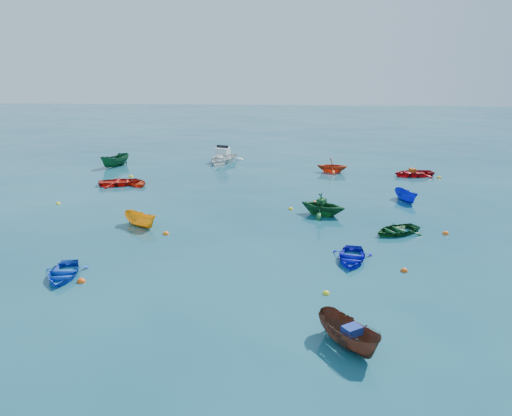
{
  "coord_description": "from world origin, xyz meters",
  "views": [
    {
      "loc": [
        2.09,
        -25.25,
        9.62
      ],
      "look_at": [
        0.0,
        5.0,
        0.4
      ],
      "focal_mm": 35.0,
      "sensor_mm": 36.0,
      "label": 1
    }
  ],
  "objects": [
    {
      "name": "buoy_ye_b",
      "position": [
        -13.62,
        6.31,
        0.0
      ],
      "size": [
        0.3,
        0.3,
        0.3
      ],
      "primitive_type": "sphere",
      "color": "yellow",
      "rests_on": "ground"
    },
    {
      "name": "buoy_ye_e",
      "position": [
        14.45,
        15.85,
        0.0
      ],
      "size": [
        0.36,
        0.36,
        0.36
      ],
      "primitive_type": "sphere",
      "color": "yellow",
      "rests_on": "ground"
    },
    {
      "name": "sampan_yellow_mid",
      "position": [
        -6.63,
        2.13,
        0.0
      ],
      "size": [
        2.65,
        2.25,
        0.99
      ],
      "primitive_type": "imported",
      "rotation": [
        0.0,
        0.0,
        0.96
      ],
      "color": "orange",
      "rests_on": "ground"
    },
    {
      "name": "buoy_or_c",
      "position": [
        -4.82,
        0.86,
        0.0
      ],
      "size": [
        0.36,
        0.36,
        0.36
      ],
      "primitive_type": "sphere",
      "color": "orange",
      "rests_on": "ground"
    },
    {
      "name": "tarp_green_b",
      "position": [
        4.13,
        5.12,
        0.9
      ],
      "size": [
        0.66,
        0.73,
        0.29
      ],
      "primitive_type": "cube",
      "rotation": [
        0.0,
        0.0,
        1.13
      ],
      "color": "#10411A",
      "rests_on": "dinghy_green_n"
    },
    {
      "name": "tarp_blue_a",
      "position": [
        4.32,
        -10.07,
        0.71
      ],
      "size": [
        0.77,
        0.74,
        0.3
      ],
      "primitive_type": "cube",
      "rotation": [
        0.0,
        0.0,
        0.6
      ],
      "color": "navy",
      "rests_on": "sampan_brown_mid"
    },
    {
      "name": "dinghy_green_e",
      "position": [
        8.22,
        1.95,
        0.0
      ],
      "size": [
        3.51,
        3.24,
        0.59
      ],
      "primitive_type": "imported",
      "rotation": [
        0.0,
        0.0,
        -1.02
      ],
      "color": "#0F421B",
      "rests_on": "ground"
    },
    {
      "name": "buoy_ye_a",
      "position": [
        3.74,
        -5.96,
        0.0
      ],
      "size": [
        0.3,
        0.3,
        0.3
      ],
      "primitive_type": "sphere",
      "color": "yellow",
      "rests_on": "ground"
    },
    {
      "name": "tarp_orange_b",
      "position": [
        12.39,
        16.53,
        0.49
      ],
      "size": [
        0.54,
        0.65,
        0.28
      ],
      "primitive_type": "cube",
      "rotation": [
        0.0,
        0.0,
        -1.35
      ],
      "color": "#B44F12",
      "rests_on": "dinghy_red_ne"
    },
    {
      "name": "motorboat_white",
      "position": [
        -4.31,
        21.24,
        0.0
      ],
      "size": [
        4.22,
        5.07,
        1.51
      ],
      "primitive_type": "imported",
      "rotation": [
        0.0,
        0.0,
        -0.28
      ],
      "color": "white",
      "rests_on": "ground"
    },
    {
      "name": "buoy_or_e",
      "position": [
        3.84,
        7.76,
        0.0
      ],
      "size": [
        0.34,
        0.34,
        0.34
      ],
      "primitive_type": "sphere",
      "color": "#EC520C",
      "rests_on": "ground"
    },
    {
      "name": "buoy_or_d",
      "position": [
        10.97,
        1.99,
        0.0
      ],
      "size": [
        0.35,
        0.35,
        0.35
      ],
      "primitive_type": "sphere",
      "color": "#F9560D",
      "rests_on": "ground"
    },
    {
      "name": "dinghy_red_ne",
      "position": [
        12.49,
        16.55,
        0.0
      ],
      "size": [
        3.81,
        3.08,
        0.7
      ],
      "primitive_type": "imported",
      "rotation": [
        0.0,
        0.0,
        -1.35
      ],
      "color": "#A70D12",
      "rests_on": "ground"
    },
    {
      "name": "sampan_green_far",
      "position": [
        -13.82,
        18.49,
        0.0
      ],
      "size": [
        2.6,
        3.38,
        1.24
      ],
      "primitive_type": "imported",
      "rotation": [
        0.0,
        0.0,
        -0.5
      ],
      "color": "#114A27",
      "rests_on": "ground"
    },
    {
      "name": "buoy_or_b",
      "position": [
        7.53,
        -3.38,
        0.0
      ],
      "size": [
        0.34,
        0.34,
        0.34
      ],
      "primitive_type": "sphere",
      "color": "#D9490B",
      "rests_on": "ground"
    },
    {
      "name": "dinghy_red_far",
      "position": [
        -9.84,
        11.92,
        0.0
      ],
      "size": [
        3.01,
        3.14,
        0.53
      ],
      "primitive_type": "imported",
      "rotation": [
        0.0,
        0.0,
        0.66
      ],
      "color": "red",
      "rests_on": "ground"
    },
    {
      "name": "dinghy_blue_sw",
      "position": [
        -8.13,
        -5.06,
        0.0
      ],
      "size": [
        2.51,
        3.12,
        0.58
      ],
      "primitive_type": "imported",
      "rotation": [
        0.0,
        0.0,
        0.21
      ],
      "color": "#0F41BF",
      "rests_on": "ground"
    },
    {
      "name": "sampan_blue_far",
      "position": [
        10.19,
        8.7,
        0.0
      ],
      "size": [
        1.66,
        2.53,
        0.92
      ],
      "primitive_type": "imported",
      "rotation": [
        0.0,
        0.0,
        0.36
      ],
      "color": "#0E1BB7",
      "rests_on": "ground"
    },
    {
      "name": "ground",
      "position": [
        0.0,
        0.0,
        0.0
      ],
      "size": [
        160.0,
        160.0,
        0.0
      ],
      "primitive_type": "plane",
      "color": "#0A394B",
      "rests_on": "ground"
    },
    {
      "name": "sampan_brown_mid",
      "position": [
        4.23,
        -9.94,
        0.0
      ],
      "size": [
        2.55,
        3.02,
        1.12
      ],
      "primitive_type": "imported",
      "rotation": [
        0.0,
        0.0,
        0.6
      ],
      "color": "#4F2A1C",
      "rests_on": "ground"
    },
    {
      "name": "buoy_ye_d",
      "position": [
        -11.12,
        14.46,
        0.0
      ],
      "size": [
        0.37,
        0.37,
        0.37
      ],
      "primitive_type": "sphere",
      "color": "yellow",
      "rests_on": "ground"
    },
    {
      "name": "dinghy_green_n",
      "position": [
        4.22,
        5.08,
        0.0
      ],
      "size": [
        3.66,
        3.47,
        1.52
      ],
      "primitive_type": "imported",
      "rotation": [
        0.0,
        0.0,
        1.13
      ],
      "color": "#114B21",
      "rests_on": "ground"
    },
    {
      "name": "dinghy_red_nw",
      "position": [
        -11.12,
        11.81,
        0.0
      ],
      "size": [
        3.77,
        3.11,
        0.68
      ],
      "primitive_type": "imported",
      "rotation": [
        0.0,
        0.0,
        1.83
      ],
      "color": "#B5170F",
      "rests_on": "ground"
    },
    {
      "name": "dinghy_blue_se",
      "position": [
        5.21,
        -2.24,
        0.0
      ],
      "size": [
        2.48,
        3.13,
        0.58
      ],
      "primitive_type": "imported",
      "rotation": [
        0.0,
        0.0,
        -0.18
      ],
      "color": "#0F11BE",
      "rests_on": "ground"
    },
    {
      "name": "buoy_ye_c",
      "position": [
        2.21,
        6.16,
        0.0
      ],
      "size": [
        0.3,
        0.3,
        0.3
      ],
      "primitive_type": "sphere",
      "color": "yellow",
      "rests_on": "ground"
    },
    {
      "name": "buoy_or_a",
      "position": [
        -7.08,
        -5.55,
        0.0
      ],
      "size": [
        0.38,
        0.38,
        0.38
      ],
      "primitive_type": "sphere",
      "color": "#F6500D",
      "rests_on": "ground"
    },
    {
      "name": "dinghy_orange_far",
      "position": [
        5.76,
        17.42,
        0.0
      ],
      "size": [
        2.77,
        2.45,
        1.36
      ],
      "primitive_type": "imported",
      "rotation": [
        0.0,
        0.0,
        1.48
      ],
      "color": "red",
      "rests_on": "ground"
    }
  ]
}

